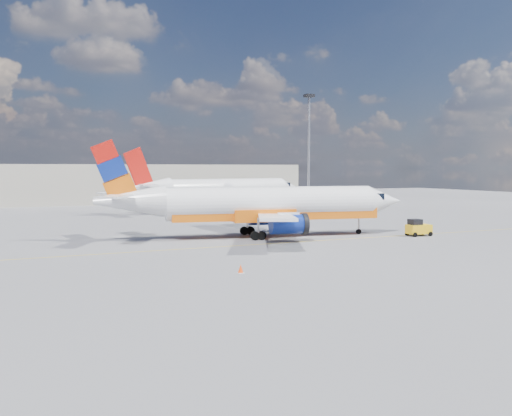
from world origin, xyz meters
name	(u,v)px	position (x,y,z in m)	size (l,w,h in m)	color
ground	(275,248)	(0.00, 0.00, 0.00)	(240.00, 240.00, 0.00)	slate
taxi_line	(261,244)	(0.00, 3.00, 0.01)	(70.00, 0.15, 0.01)	gold
terminal_main	(138,183)	(5.00, 75.00, 4.00)	(70.00, 14.00, 8.00)	#B6AF9D
main_jet	(261,205)	(2.46, 8.12, 3.38)	(33.61, 26.04, 10.14)	white
second_jet	(223,190)	(12.08, 43.70, 3.49)	(34.66, 26.64, 10.46)	white
gse_tug	(418,228)	(18.10, 2.00, 0.86)	(2.63, 1.73, 1.81)	black
traffic_cone	(241,269)	(-7.64, -9.96, 0.30)	(0.44, 0.44, 0.61)	white
floodlight_mast	(309,142)	(23.22, 34.27, 11.41)	(1.39, 1.39, 19.03)	#9D9DA5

